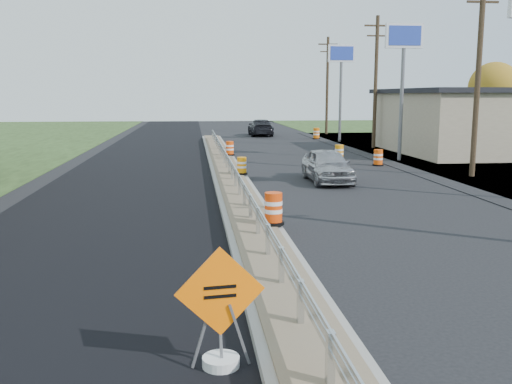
{
  "coord_description": "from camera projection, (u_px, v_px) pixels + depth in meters",
  "views": [
    {
      "loc": [
        -1.66,
        -16.55,
        3.83
      ],
      "look_at": [
        0.1,
        -0.6,
        1.1
      ],
      "focal_mm": 40.0,
      "sensor_mm": 36.0,
      "label": 1
    }
  ],
  "objects": [
    {
      "name": "median",
      "position": [
        232.0,
        182.0,
        24.86
      ],
      "size": [
        1.6,
        55.0,
        0.23
      ],
      "color": "gray",
      "rests_on": "ground"
    },
    {
      "name": "pylon_sign_north",
      "position": [
        341.0,
        62.0,
        46.49
      ],
      "size": [
        2.2,
        0.3,
        7.9
      ],
      "color": "slate",
      "rests_on": "ground"
    },
    {
      "name": "barrel_shoulder_mid",
      "position": [
        339.0,
        153.0,
        33.98
      ],
      "size": [
        0.63,
        0.63,
        0.92
      ],
      "color": "black",
      "rests_on": "ground"
    },
    {
      "name": "utility_pole_north",
      "position": [
        327.0,
        84.0,
        55.67
      ],
      "size": [
        1.9,
        0.26,
        9.4
      ],
      "color": "#473523",
      "rests_on": "ground"
    },
    {
      "name": "caution_sign",
      "position": [
        221.0,
        337.0,
        8.06
      ],
      "size": [
        1.28,
        0.54,
        1.77
      ],
      "rotation": [
        0.0,
        0.0,
        0.13
      ],
      "color": "white",
      "rests_on": "ground"
    },
    {
      "name": "barrel_shoulder_far",
      "position": [
        316.0,
        134.0,
        50.35
      ],
      "size": [
        0.67,
        0.67,
        0.98
      ],
      "color": "black",
      "rests_on": "ground"
    },
    {
      "name": "barrel_shoulder_near",
      "position": [
        378.0,
        158.0,
        31.32
      ],
      "size": [
        0.61,
        0.61,
        0.89
      ],
      "color": "black",
      "rests_on": "ground"
    },
    {
      "name": "guardrail",
      "position": [
        230.0,
        165.0,
        25.74
      ],
      "size": [
        0.1,
        46.15,
        0.72
      ],
      "color": "silver",
      "rests_on": "median"
    },
    {
      "name": "utility_pole_nmid",
      "position": [
        376.0,
        80.0,
        40.98
      ],
      "size": [
        1.9,
        0.26,
        9.4
      ],
      "color": "#473523",
      "rests_on": "ground"
    },
    {
      "name": "milled_overlay",
      "position": [
        134.0,
        179.0,
        26.36
      ],
      "size": [
        7.2,
        120.0,
        0.01
      ],
      "primitive_type": "cube",
      "color": "black",
      "rests_on": "ground"
    },
    {
      "name": "ground",
      "position": [
        250.0,
        225.0,
        17.04
      ],
      "size": [
        140.0,
        140.0,
        0.0
      ],
      "primitive_type": "plane",
      "color": "black",
      "rests_on": "ground"
    },
    {
      "name": "utility_pole_smid",
      "position": [
        478.0,
        71.0,
        26.28
      ],
      "size": [
        1.9,
        0.26,
        9.4
      ],
      "color": "#473523",
      "rests_on": "ground"
    },
    {
      "name": "car_dark_far",
      "position": [
        261.0,
        128.0,
        54.6
      ],
      "size": [
        2.32,
        5.42,
        1.56
      ],
      "primitive_type": "imported",
      "rotation": [
        0.0,
        0.0,
        3.12
      ],
      "color": "black",
      "rests_on": "ground"
    },
    {
      "name": "pylon_sign_mid",
      "position": [
        404.0,
        49.0,
        32.77
      ],
      "size": [
        2.2,
        0.3,
        7.9
      ],
      "color": "slate",
      "rests_on": "ground"
    },
    {
      "name": "tree_far_yellow",
      "position": [
        494.0,
        87.0,
        52.41
      ],
      "size": [
        4.62,
        4.62,
        6.86
      ],
      "color": "#473523",
      "rests_on": "ground"
    },
    {
      "name": "barrel_median_far",
      "position": [
        230.0,
        149.0,
        34.55
      ],
      "size": [
        0.58,
        0.58,
        0.85
      ],
      "color": "black",
      "rests_on": "median"
    },
    {
      "name": "barrel_median_near",
      "position": [
        273.0,
        209.0,
        16.01
      ],
      "size": [
        0.62,
        0.62,
        0.91
      ],
      "color": "black",
      "rests_on": "median"
    },
    {
      "name": "car_silver",
      "position": [
        327.0,
        165.0,
        25.41
      ],
      "size": [
        1.78,
        4.37,
        1.49
      ],
      "primitive_type": "imported",
      "rotation": [
        0.0,
        0.0,
        0.01
      ],
      "color": "#AAAAAE",
      "rests_on": "ground"
    },
    {
      "name": "barrel_median_mid",
      "position": [
        242.0,
        166.0,
        26.25
      ],
      "size": [
        0.54,
        0.54,
        0.79
      ],
      "color": "black",
      "rests_on": "median"
    }
  ]
}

